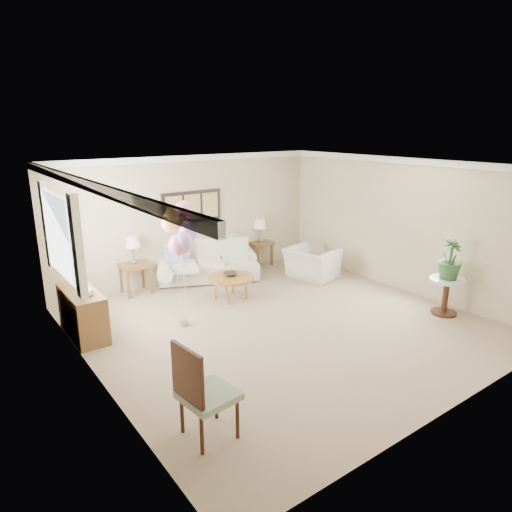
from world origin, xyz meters
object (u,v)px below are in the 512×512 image
Objects in this scene: sofa at (207,264)px; accent_chair at (202,390)px; armchair at (311,263)px; balloon_cluster at (181,231)px; coffee_table at (231,278)px.

sofa is 5.21m from accent_chair.
armchair is 0.49× the size of balloon_cluster.
coffee_table is 2.08m from armchair.
balloon_cluster reaches higher than accent_chair.
accent_chair is (-4.51, -3.22, 0.24)m from armchair.
armchair reaches higher than coffee_table.
armchair is 0.92× the size of accent_chair.
balloon_cluster is at bearing 88.15° from armchair.
sofa is 2.72m from balloon_cluster.
coffee_table is 0.88× the size of armchair.
armchair is 5.54m from accent_chair.
coffee_table is at bearing 78.30° from armchair.
balloon_cluster reaches higher than coffee_table.
sofa reaches higher than armchair.
balloon_cluster reaches higher than armchair.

